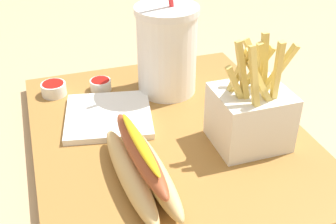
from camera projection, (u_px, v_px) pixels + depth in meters
ground_plane at (168, 148)px, 0.60m from camera, size 2.40×2.40×0.02m
food_tray at (168, 136)px, 0.59m from camera, size 0.43×0.36×0.02m
soda_cup at (167, 50)px, 0.65m from camera, size 0.10×0.10×0.23m
fries_basket at (250, 115)px, 0.54m from camera, size 0.08×0.09×0.15m
hot_dog_1 at (141, 166)px, 0.48m from camera, size 0.18×0.06×0.06m
ketchup_cup_1 at (54, 88)px, 0.67m from camera, size 0.04×0.04×0.02m
ketchup_cup_2 at (101, 84)px, 0.68m from camera, size 0.03×0.03×0.02m
napkin_stack at (109, 116)px, 0.61m from camera, size 0.14×0.14×0.01m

